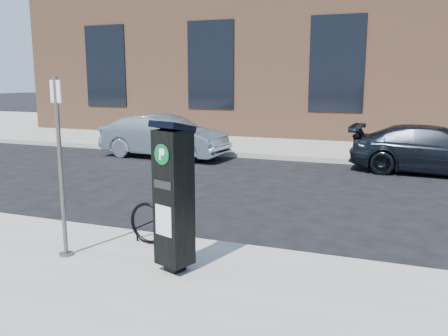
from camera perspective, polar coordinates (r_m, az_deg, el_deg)
The scene contains 10 objects.
ground at distance 7.01m, azimuth -0.98°, elevation -10.01°, with size 120.00×120.00×0.00m, color black.
sidewalk_far at distance 20.38m, azimuth 13.80°, elevation 3.67°, with size 60.00×12.00×0.15m, color gray.
curb_near at distance 6.97m, azimuth -1.04°, elevation -9.49°, with size 60.00×0.12×0.16m, color #9E9B93.
curb_far at distance 14.52m, azimuth 10.83°, elevation 1.02°, with size 60.00×0.12×0.16m, color #9E9B93.
building at distance 23.27m, azimuth 15.21°, elevation 14.50°, with size 28.00×10.05×8.25m.
parking_kiosk at distance 5.72m, azimuth -6.09°, elevation -3.31°, with size 0.53×0.50×1.86m.
sign_pole at distance 6.50m, azimuth -19.04°, elevation -0.15°, with size 0.21×0.19×2.36m.
bike_rack at distance 6.90m, azimuth -9.15°, elevation -6.59°, with size 0.61×0.13×0.61m.
car_silver at distance 15.11m, azimuth -7.21°, elevation 3.79°, with size 1.43×4.09×1.35m, color gray.
car_dark at distance 13.64m, azimuth 24.05°, elevation 2.01°, with size 1.76×4.34×1.26m, color black.
Camera 1 is at (2.44, -6.09, 2.49)m, focal length 38.00 mm.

